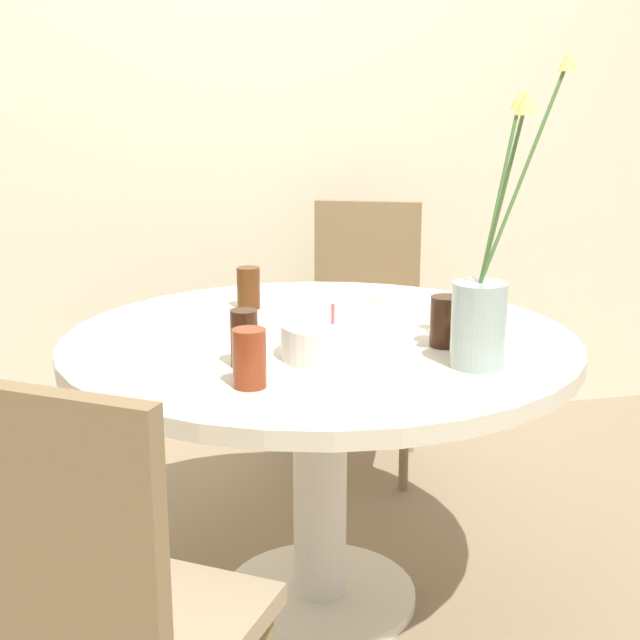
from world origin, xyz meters
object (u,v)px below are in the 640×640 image
drink_glass_0 (248,288)px  drink_glass_3 (446,321)px  chair_far_back (96,614)px  side_plate (404,297)px  chair_right_flank (363,318)px  drink_glass_1 (244,338)px  flower_vase (484,301)px  drink_glass_2 (249,358)px  birthday_cake (333,340)px

drink_glass_0 → drink_glass_3: drink_glass_3 is taller
chair_far_back → drink_glass_0: (0.42, 1.11, 0.25)m
side_plate → drink_glass_3: drink_glass_3 is taller
chair_right_flank → drink_glass_1: 1.26m
chair_right_flank → flower_vase: flower_vase is taller
chair_far_back → drink_glass_2: size_ratio=7.69×
birthday_cake → drink_glass_0: 0.52m
drink_glass_2 → flower_vase: bearing=2.3°
birthday_cake → drink_glass_1: drink_glass_1 is taller
birthday_cake → drink_glass_0: bearing=102.5°
side_plate → drink_glass_3: bearing=-97.3°
flower_vase → side_plate: bearing=86.3°
drink_glass_0 → drink_glass_2: size_ratio=0.94×
chair_far_back → flower_vase: (0.83, 0.47, 0.34)m
flower_vase → drink_glass_0: size_ratio=5.87×
chair_far_back → side_plate: size_ratio=4.64×
birthday_cake → drink_glass_1: bearing=-174.1°
chair_right_flank → drink_glass_3: bearing=-72.9°
birthday_cake → drink_glass_0: birthday_cake is taller
drink_glass_0 → drink_glass_2: bearing=-98.8°
side_plate → drink_glass_0: drink_glass_0 is taller
side_plate → drink_glass_3: (-0.06, -0.48, 0.05)m
side_plate → drink_glass_0: 0.46m
side_plate → drink_glass_2: size_ratio=1.66×
chair_right_flank → birthday_cake: bearing=-87.1°
chair_far_back → drink_glass_0: 1.21m
drink_glass_2 → drink_glass_3: drink_glass_2 is taller
birthday_cake → chair_right_flank: bearing=70.2°
chair_right_flank → drink_glass_1: chair_right_flank is taller
flower_vase → drink_glass_0: 0.77m
drink_glass_2 → side_plate: bearing=50.2°
chair_far_back → drink_glass_1: bearing=-84.5°
birthday_cake → side_plate: size_ratio=1.16×
flower_vase → drink_glass_2: bearing=-177.7°
drink_glass_1 → drink_glass_3: 0.49m
chair_right_flank → drink_glass_1: (-0.59, -1.08, 0.26)m
side_plate → drink_glass_1: bearing=-136.0°
chair_far_back → drink_glass_1: 0.72m
flower_vase → chair_right_flank: bearing=86.1°
birthday_cake → flower_vase: flower_vase is taller
birthday_cake → drink_glass_1: size_ratio=1.86×
chair_right_flank → drink_glass_2: chair_right_flank is taller
flower_vase → drink_glass_2: flower_vase is taller
drink_glass_1 → birthday_cake: bearing=5.9°
flower_vase → drink_glass_0: bearing=122.5°
drink_glass_0 → drink_glass_3: size_ratio=0.96×
chair_right_flank → drink_glass_3: chair_right_flank is taller
drink_glass_3 → birthday_cake: bearing=-174.9°
drink_glass_2 → chair_far_back: bearing=-125.3°
birthday_cake → drink_glass_3: (0.28, 0.03, 0.02)m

